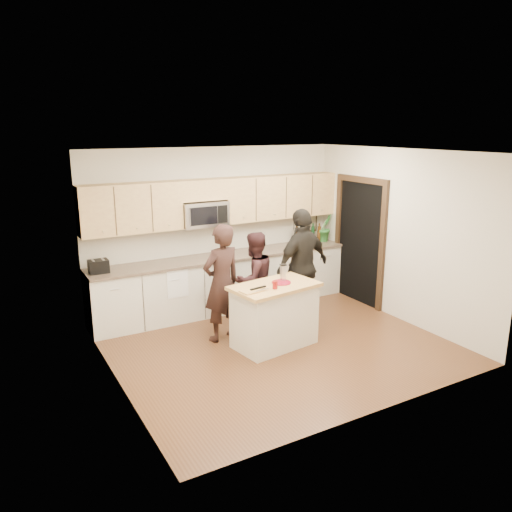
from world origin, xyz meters
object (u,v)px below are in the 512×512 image
woman_left (222,283)px  woman_right (302,266)px  island (274,315)px  toaster (98,266)px  woman_center (254,279)px

woman_left → woman_right: bearing=168.4°
island → woman_right: bearing=25.1°
toaster → woman_right: (2.85, -1.10, -0.13)m
island → woman_right: size_ratio=0.71×
woman_center → woman_right: bearing=148.8°
woman_left → woman_right: 1.39m
island → woman_center: (0.13, 0.81, 0.28)m
woman_right → woman_center: bearing=-32.4°
woman_right → woman_left: bearing=-12.6°
toaster → woman_right: 3.06m
toaster → woman_right: size_ratio=0.15×
woman_left → woman_center: woman_left is taller
woman_left → toaster: bearing=-48.5°
woman_left → woman_center: 0.73m
toaster → woman_center: bearing=-21.5°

